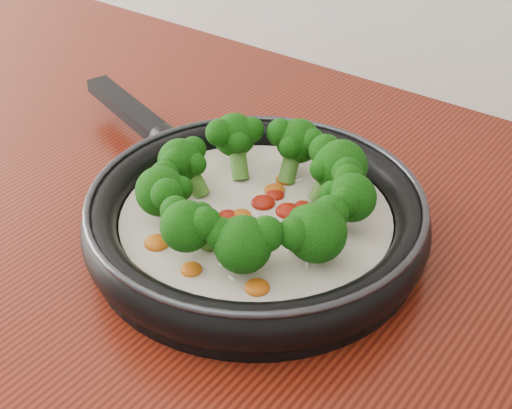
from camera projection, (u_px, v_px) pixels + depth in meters
The scene contains 1 object.
skillet at pixel (255, 213), 0.75m from camera, with size 0.60×0.46×0.10m.
Camera 1 is at (0.49, 0.57, 1.38)m, focal length 50.52 mm.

